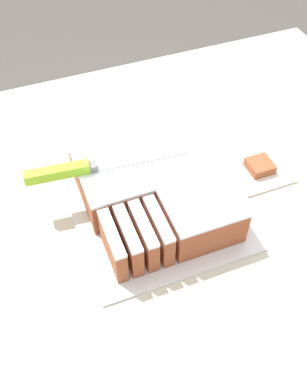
{
  "coord_description": "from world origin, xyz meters",
  "views": [
    {
      "loc": [
        -0.19,
        -0.51,
        1.68
      ],
      "look_at": [
        0.02,
        0.04,
        1.0
      ],
      "focal_mm": 42.0,
      "sensor_mm": 36.0,
      "label": 1
    }
  ],
  "objects_px": {
    "cake": "(155,189)",
    "knife": "(71,170)",
    "cake_board": "(154,206)",
    "brownie": "(260,166)"
  },
  "relations": [
    {
      "from": "cake",
      "to": "knife",
      "type": "relative_size",
      "value": 0.92
    },
    {
      "from": "cake_board",
      "to": "knife",
      "type": "relative_size",
      "value": 1.11
    },
    {
      "from": "cake",
      "to": "knife",
      "type": "xyz_separation_m",
      "value": [
        -0.15,
        0.06,
        0.05
      ]
    },
    {
      "from": "cake",
      "to": "cake_board",
      "type": "bearing_deg",
      "value": -130.49
    },
    {
      "from": "knife",
      "to": "brownie",
      "type": "distance_m",
      "value": 0.41
    },
    {
      "from": "cake_board",
      "to": "knife",
      "type": "xyz_separation_m",
      "value": [
        -0.14,
        0.07,
        0.1
      ]
    },
    {
      "from": "knife",
      "to": "brownie",
      "type": "bearing_deg",
      "value": -2.47
    },
    {
      "from": "cake",
      "to": "brownie",
      "type": "relative_size",
      "value": 5.62
    },
    {
      "from": "cake",
      "to": "knife",
      "type": "height_order",
      "value": "knife"
    },
    {
      "from": "cake_board",
      "to": "brownie",
      "type": "relative_size",
      "value": 6.8
    }
  ]
}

